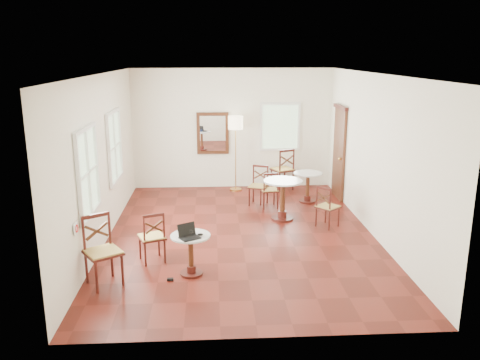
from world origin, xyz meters
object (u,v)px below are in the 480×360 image
(chair_back_b, at_px, (259,186))
(power_adapter, at_px, (170,279))
(navy_mug, at_px, (190,231))
(cafe_table_mid, at_px, (283,195))
(chair_mid_a, at_px, (269,190))
(chair_near_b, at_px, (102,251))
(chair_mid_b, at_px, (327,207))
(water_glass, at_px, (191,233))
(cafe_table_near, at_px, (191,250))
(chair_near_a, at_px, (152,237))
(cafe_table_back, at_px, (308,184))
(floor_lamp, at_px, (236,128))
(mouse, at_px, (200,234))
(chair_back_a, at_px, (283,169))
(laptop, at_px, (188,234))

(chair_back_b, xyz_separation_m, power_adapter, (-1.71, -3.79, -0.42))
(chair_back_b, height_order, navy_mug, chair_back_b)
(cafe_table_mid, relative_size, chair_mid_a, 1.03)
(chair_near_b, relative_size, chair_mid_b, 1.25)
(water_glass, bearing_deg, cafe_table_near, 102.44)
(cafe_table_mid, bearing_deg, chair_mid_b, -30.97)
(chair_near_a, xyz_separation_m, chair_mid_b, (3.26, 1.49, -0.01))
(chair_back_b, height_order, power_adapter, chair_back_b)
(chair_near_b, xyz_separation_m, chair_back_b, (2.69, 3.82, -0.08))
(cafe_table_back, bearing_deg, floor_lamp, 145.24)
(mouse, height_order, power_adapter, mouse)
(chair_near_a, xyz_separation_m, chair_back_a, (2.78, 4.28, 0.09))
(cafe_table_back, relative_size, chair_near_a, 0.81)
(chair_back_a, relative_size, water_glass, 9.59)
(chair_mid_a, bearing_deg, floor_lamp, -72.67)
(cafe_table_mid, height_order, chair_near_a, chair_near_a)
(chair_mid_a, distance_m, navy_mug, 3.68)
(cafe_table_back, relative_size, chair_mid_b, 0.83)
(chair_mid_a, bearing_deg, mouse, 59.19)
(water_glass, bearing_deg, floor_lamp, 79.29)
(chair_back_b, bearing_deg, chair_mid_a, -27.06)
(floor_lamp, bearing_deg, chair_back_b, -69.55)
(water_glass, bearing_deg, cafe_table_back, 56.14)
(chair_mid_b, xyz_separation_m, power_adapter, (-2.92, -2.23, -0.40))
(water_glass, bearing_deg, chair_mid_a, 64.84)
(chair_mid_a, bearing_deg, laptop, 57.22)
(chair_mid_a, relative_size, floor_lamp, 0.44)
(chair_near_b, distance_m, chair_mid_b, 4.51)
(cafe_table_near, height_order, power_adapter, cafe_table_near)
(chair_back_a, bearing_deg, chair_mid_a, 46.64)
(chair_back_b, height_order, mouse, chair_back_b)
(chair_near_b, xyz_separation_m, water_glass, (1.30, 0.18, 0.18))
(chair_back_b, relative_size, power_adapter, 9.31)
(chair_mid_b, relative_size, chair_back_a, 0.80)
(cafe_table_near, relative_size, chair_back_a, 0.62)
(chair_near_a, distance_m, chair_mid_a, 3.61)
(cafe_table_back, height_order, chair_back_b, chair_back_b)
(chair_near_a, distance_m, chair_near_b, 1.01)
(chair_near_a, relative_size, chair_back_a, 0.82)
(cafe_table_back, bearing_deg, chair_mid_b, -87.88)
(power_adapter, bearing_deg, chair_back_a, 64.06)
(cafe_table_mid, xyz_separation_m, chair_near_a, (-2.44, -1.98, -0.09))
(chair_mid_a, height_order, floor_lamp, floor_lamp)
(chair_near_a, bearing_deg, chair_back_a, -145.72)
(chair_mid_a, xyz_separation_m, chair_back_a, (0.51, 1.47, 0.12))
(cafe_table_mid, xyz_separation_m, power_adapter, (-2.10, -2.72, -0.50))
(mouse, distance_m, navy_mug, 0.18)
(cafe_table_near, relative_size, cafe_table_back, 0.93)
(mouse, xyz_separation_m, navy_mug, (-0.16, 0.08, 0.02))
(chair_mid_a, height_order, laptop, laptop)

